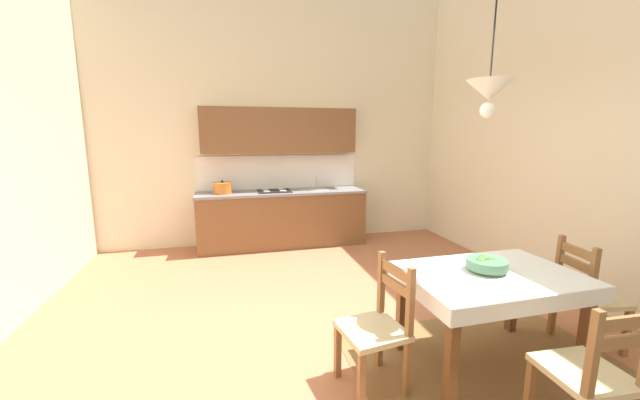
{
  "coord_description": "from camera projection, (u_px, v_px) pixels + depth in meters",
  "views": [
    {
      "loc": [
        -0.83,
        -2.86,
        1.79
      ],
      "look_at": [
        0.23,
        1.27,
        1.01
      ],
      "focal_mm": 20.21,
      "sensor_mm": 36.0,
      "label": 1
    }
  ],
  "objects": [
    {
      "name": "wall_right",
      "position": [
        607.0,
        108.0,
        3.59
      ],
      "size": [
        0.12,
        6.82,
        4.11
      ],
      "primitive_type": "cube",
      "color": "beige",
      "rests_on": "ground_plane"
    },
    {
      "name": "fruit_bowl",
      "position": [
        486.0,
        264.0,
        2.76
      ],
      "size": [
        0.3,
        0.3,
        0.12
      ],
      "color": "#4C7F5B",
      "rests_on": "dining_table"
    },
    {
      "name": "dining_table",
      "position": [
        490.0,
        290.0,
        2.76
      ],
      "size": [
        1.31,
        0.88,
        0.75
      ],
      "color": "brown",
      "rests_on": "ground_plane"
    },
    {
      "name": "ground_plane",
      "position": [
        330.0,
        340.0,
        3.26
      ],
      "size": [
        6.22,
        6.82,
        0.1
      ],
      "primitive_type": "cube",
      "color": "#B7704C"
    },
    {
      "name": "pendant_lamp",
      "position": [
        489.0,
        91.0,
        2.53
      ],
      "size": [
        0.32,
        0.32,
        0.8
      ],
      "color": "black"
    },
    {
      "name": "dining_chair_camera_side",
      "position": [
        591.0,
        376.0,
        2.04
      ],
      "size": [
        0.44,
        0.44,
        0.93
      ],
      "color": "#D1BC89",
      "rests_on": "ground_plane"
    },
    {
      "name": "dining_chair_window_side",
      "position": [
        587.0,
        297.0,
        3.03
      ],
      "size": [
        0.48,
        0.48,
        0.93
      ],
      "color": "#D1BC89",
      "rests_on": "ground_plane"
    },
    {
      "name": "kitchen_cabinetry",
      "position": [
        282.0,
        193.0,
        5.8
      ],
      "size": [
        2.67,
        0.63,
        2.2
      ],
      "color": "brown",
      "rests_on": "ground_plane"
    },
    {
      "name": "wall_back",
      "position": [
        277.0,
        118.0,
        5.9
      ],
      "size": [
        6.22,
        0.12,
        4.11
      ],
      "primitive_type": "cube",
      "color": "beige",
      "rests_on": "ground_plane"
    },
    {
      "name": "dining_chair_tv_side",
      "position": [
        377.0,
        328.0,
        2.55
      ],
      "size": [
        0.47,
        0.47,
        0.93
      ],
      "color": "#D1BC89",
      "rests_on": "ground_plane"
    },
    {
      "name": "area_rug",
      "position": [
        493.0,
        369.0,
        2.78
      ],
      "size": [
        2.1,
        1.6,
        0.01
      ],
      "primitive_type": "cube",
      "color": "olive",
      "rests_on": "ground_plane"
    }
  ]
}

